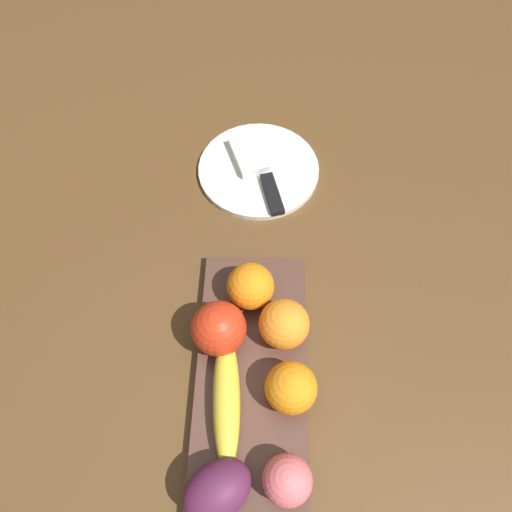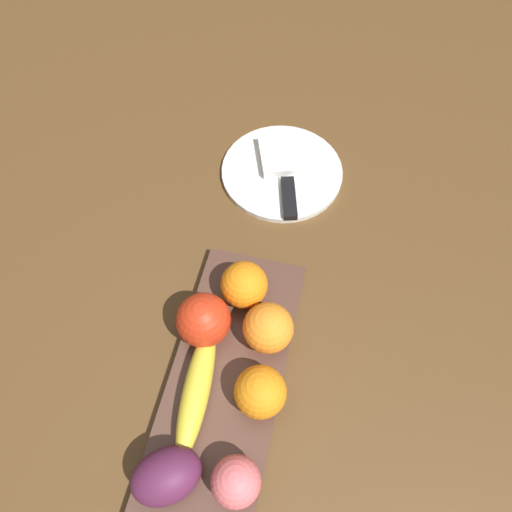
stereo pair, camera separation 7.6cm
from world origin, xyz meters
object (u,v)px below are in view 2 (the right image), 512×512
at_px(apple, 203,320).
at_px(orange_near_apple, 244,285).
at_px(folded_napkin, 285,155).
at_px(banana, 196,392).
at_px(peach, 236,481).
at_px(grape_bunch, 166,476).
at_px(knife, 288,191).
at_px(fruit_tray, 222,395).
at_px(orange_center, 268,328).
at_px(dinner_plate, 282,172).
at_px(orange_near_banana, 260,392).

bearing_deg(apple, orange_near_apple, -31.28).
height_order(orange_near_apple, folded_napkin, orange_near_apple).
bearing_deg(banana, peach, 36.74).
relative_size(grape_bunch, knife, 0.51).
bearing_deg(knife, apple, 151.07).
relative_size(fruit_tray, orange_near_apple, 6.25).
relative_size(fruit_tray, folded_napkin, 4.84).
xyz_separation_m(orange_near_apple, orange_center, (-0.06, -0.05, 0.00)).
bearing_deg(dinner_plate, orange_center, -172.18).
height_order(banana, orange_center, orange_center).
bearing_deg(banana, knife, 168.12).
distance_m(apple, grape_bunch, 0.21).
bearing_deg(grape_bunch, peach, -81.24).
bearing_deg(dinner_plate, peach, -174.70).
xyz_separation_m(apple, dinner_plate, (0.35, -0.05, -0.06)).
bearing_deg(folded_napkin, orange_center, -172.79).
bearing_deg(grape_bunch, orange_near_apple, -6.49).
height_order(folded_napkin, knife, folded_napkin).
height_order(apple, grape_bunch, apple).
bearing_deg(grape_bunch, orange_center, -20.70).
height_order(fruit_tray, banana, banana).
relative_size(banana, folded_napkin, 1.98).
height_order(peach, dinner_plate, peach).
height_order(banana, orange_near_banana, orange_near_banana).
bearing_deg(knife, peach, 167.96).
xyz_separation_m(fruit_tray, grape_bunch, (-0.12, 0.04, 0.04)).
relative_size(fruit_tray, apple, 5.66).
distance_m(fruit_tray, orange_near_apple, 0.17).
bearing_deg(folded_napkin, banana, 175.97).
height_order(peach, folded_napkin, peach).
distance_m(apple, knife, 0.31).
distance_m(banana, peach, 0.13).
bearing_deg(dinner_plate, orange_near_banana, -172.61).
xyz_separation_m(fruit_tray, knife, (0.38, -0.02, 0.01)).
xyz_separation_m(apple, knife, (0.29, -0.07, -0.05)).
distance_m(orange_near_banana, grape_bunch, 0.16).
bearing_deg(banana, orange_near_banana, 97.14).
bearing_deg(apple, fruit_tray, -150.85).
distance_m(peach, knife, 0.49).
bearing_deg(orange_near_apple, fruit_tray, -178.02).
height_order(orange_near_banana, grape_bunch, orange_near_banana).
xyz_separation_m(peach, grape_bunch, (-0.01, 0.09, -0.00)).
bearing_deg(grape_bunch, dinner_plate, -3.87).
bearing_deg(peach, orange_center, 1.21).
height_order(apple, orange_center, apple).
bearing_deg(dinner_plate, folded_napkin, 0.00).
bearing_deg(folded_napkin, knife, -164.52).
bearing_deg(grape_bunch, folded_napkin, -3.68).
relative_size(orange_near_apple, orange_center, 0.98).
distance_m(dinner_plate, knife, 0.06).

